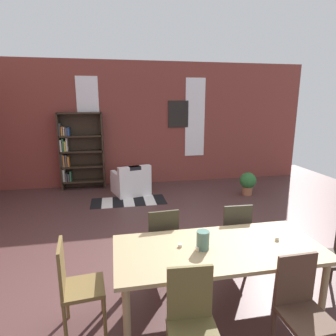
% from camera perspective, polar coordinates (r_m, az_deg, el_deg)
% --- Properties ---
extents(ground_plane, '(11.21, 11.21, 0.00)m').
position_cam_1_polar(ground_plane, '(4.18, 2.46, -19.26)').
color(ground_plane, '#4C312F').
extents(back_wall_brick, '(9.16, 0.12, 3.28)m').
position_cam_1_polar(back_wall_brick, '(7.87, -4.91, 8.71)').
color(back_wall_brick, brown).
rests_on(back_wall_brick, ground).
extents(window_pane_0, '(0.55, 0.02, 2.13)m').
position_cam_1_polar(window_pane_0, '(7.77, -15.55, 9.44)').
color(window_pane_0, white).
extents(window_pane_1, '(0.55, 0.02, 2.13)m').
position_cam_1_polar(window_pane_1, '(8.07, 5.41, 9.97)').
color(window_pane_1, white).
extents(dining_table, '(2.19, 0.98, 0.75)m').
position_cam_1_polar(dining_table, '(3.20, 10.08, -16.42)').
color(dining_table, '#957E58').
rests_on(dining_table, ground).
extents(vase_on_table, '(0.13, 0.13, 0.20)m').
position_cam_1_polar(vase_on_table, '(3.06, 6.98, -14.10)').
color(vase_on_table, '#4C7266').
rests_on(vase_on_table, dining_table).
extents(tealight_candle_0, '(0.04, 0.04, 0.04)m').
position_cam_1_polar(tealight_candle_0, '(3.46, 20.95, -13.02)').
color(tealight_candle_0, silver).
rests_on(tealight_candle_0, dining_table).
extents(tealight_candle_1, '(0.04, 0.04, 0.04)m').
position_cam_1_polar(tealight_candle_1, '(3.06, 5.94, -15.71)').
color(tealight_candle_1, silver).
rests_on(tealight_candle_1, dining_table).
extents(tealight_candle_2, '(0.04, 0.04, 0.03)m').
position_cam_1_polar(tealight_candle_2, '(3.12, 2.44, -15.18)').
color(tealight_candle_2, silver).
rests_on(tealight_candle_2, dining_table).
extents(dining_chair_far_left, '(0.43, 0.43, 0.95)m').
position_cam_1_polar(dining_chair_far_left, '(3.76, -1.24, -14.19)').
color(dining_chair_far_left, '#2F2B1D').
rests_on(dining_chair_far_left, ground).
extents(dining_chair_head_left, '(0.44, 0.44, 0.95)m').
position_cam_1_polar(dining_chair_head_left, '(3.13, -18.04, -21.10)').
color(dining_chair_head_left, brown).
rests_on(dining_chair_head_left, ground).
extents(dining_chair_far_right, '(0.42, 0.42, 0.95)m').
position_cam_1_polar(dining_chair_far_right, '(4.03, 12.96, -12.63)').
color(dining_chair_far_right, '#322F22').
rests_on(dining_chair_far_right, ground).
extents(dining_chair_near_right, '(0.41, 0.41, 0.95)m').
position_cam_1_polar(dining_chair_near_right, '(2.97, 25.12, -23.78)').
color(dining_chair_near_right, '#473023').
rests_on(dining_chair_near_right, ground).
extents(dining_chair_near_left, '(0.42, 0.42, 0.95)m').
position_cam_1_polar(dining_chair_near_left, '(2.60, 4.85, -28.47)').
color(dining_chair_near_left, brown).
rests_on(dining_chair_near_left, ground).
extents(bookshelf_tall, '(1.10, 0.30, 1.98)m').
position_cam_1_polar(bookshelf_tall, '(7.71, -17.42, 3.26)').
color(bookshelf_tall, '#2D2319').
rests_on(bookshelf_tall, ground).
extents(armchair_white, '(0.99, 0.99, 0.75)m').
position_cam_1_polar(armchair_white, '(7.13, -7.40, -2.93)').
color(armchair_white, white).
rests_on(armchair_white, ground).
extents(potted_plant_by_shelf, '(0.40, 0.40, 0.56)m').
position_cam_1_polar(potted_plant_by_shelf, '(7.24, 15.66, -2.72)').
color(potted_plant_by_shelf, '#9E6042').
rests_on(potted_plant_by_shelf, ground).
extents(striped_rug, '(1.69, 0.71, 0.01)m').
position_cam_1_polar(striped_rug, '(6.67, -7.87, -6.59)').
color(striped_rug, black).
rests_on(striped_rug, ground).
extents(framed_picture, '(0.56, 0.03, 0.72)m').
position_cam_1_polar(framed_picture, '(7.94, 2.06, 10.71)').
color(framed_picture, black).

